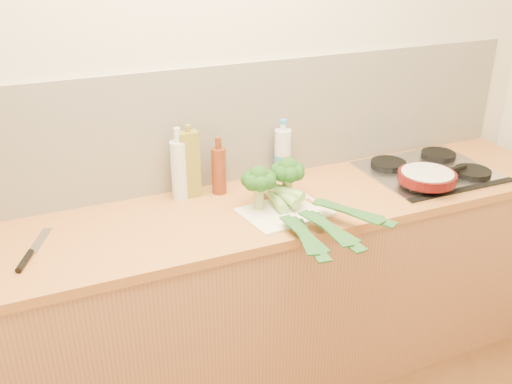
% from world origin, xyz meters
% --- Properties ---
extents(room_shell, '(3.50, 3.50, 3.50)m').
position_xyz_m(room_shell, '(0.00, 1.49, 1.17)').
color(room_shell, beige).
rests_on(room_shell, ground).
extents(counter, '(3.20, 0.62, 0.90)m').
position_xyz_m(counter, '(0.00, 1.20, 0.45)').
color(counter, '#AF7348').
rests_on(counter, ground).
extents(gas_hob, '(0.58, 0.50, 0.04)m').
position_xyz_m(gas_hob, '(1.02, 1.20, 0.91)').
color(gas_hob, silver).
rests_on(gas_hob, counter).
extents(chopping_board, '(0.38, 0.30, 0.01)m').
position_xyz_m(chopping_board, '(0.21, 1.10, 0.91)').
color(chopping_board, white).
rests_on(chopping_board, counter).
extents(broccoli_left, '(0.15, 0.15, 0.19)m').
position_xyz_m(broccoli_left, '(0.12, 1.17, 1.04)').
color(broccoli_left, '#8EA45F').
rests_on(broccoli_left, chopping_board).
extents(broccoli_right, '(0.15, 0.15, 0.19)m').
position_xyz_m(broccoli_right, '(0.26, 1.19, 1.04)').
color(broccoli_right, '#8EA45F').
rests_on(broccoli_right, chopping_board).
extents(leek_front, '(0.13, 0.69, 0.04)m').
position_xyz_m(leek_front, '(0.19, 1.08, 0.93)').
color(leek_front, white).
rests_on(leek_front, chopping_board).
extents(leek_mid, '(0.13, 0.71, 0.04)m').
position_xyz_m(leek_mid, '(0.24, 1.07, 0.95)').
color(leek_mid, white).
rests_on(leek_mid, chopping_board).
extents(leek_back, '(0.35, 0.58, 0.04)m').
position_xyz_m(leek_back, '(0.29, 1.07, 0.97)').
color(leek_back, white).
rests_on(leek_back, chopping_board).
extents(chefs_knife, '(0.15, 0.30, 0.02)m').
position_xyz_m(chefs_knife, '(-0.78, 1.15, 0.91)').
color(chefs_knife, silver).
rests_on(chefs_knife, counter).
extents(skillet, '(0.37, 0.26, 0.04)m').
position_xyz_m(skillet, '(0.89, 1.06, 0.96)').
color(skillet, '#4A0C0C').
rests_on(skillet, gas_hob).
extents(oil_tin, '(0.08, 0.05, 0.32)m').
position_xyz_m(oil_tin, '(-0.09, 1.41, 1.05)').
color(oil_tin, olive).
rests_on(oil_tin, counter).
extents(glass_bottle, '(0.07, 0.07, 0.32)m').
position_xyz_m(glass_bottle, '(-0.14, 1.41, 1.03)').
color(glass_bottle, silver).
rests_on(glass_bottle, counter).
extents(amber_bottle, '(0.06, 0.06, 0.26)m').
position_xyz_m(amber_bottle, '(0.03, 1.39, 1.01)').
color(amber_bottle, '#652913').
rests_on(amber_bottle, counter).
extents(water_bottle, '(0.08, 0.08, 0.26)m').
position_xyz_m(water_bottle, '(0.35, 1.43, 1.01)').
color(water_bottle, silver).
rests_on(water_bottle, counter).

